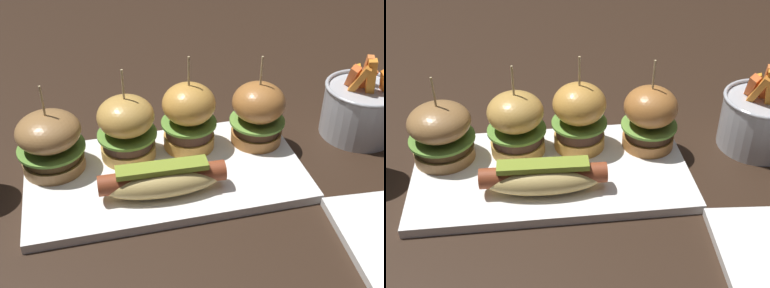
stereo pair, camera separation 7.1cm
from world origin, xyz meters
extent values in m
plane|color=black|center=(0.00, 0.00, 0.00)|extent=(3.00, 3.00, 0.00)
cube|color=white|center=(0.00, 0.00, 0.01)|extent=(0.40, 0.21, 0.01)
ellipsoid|color=tan|center=(-0.01, -0.05, 0.03)|extent=(0.16, 0.06, 0.04)
cylinder|color=brown|center=(-0.01, -0.05, 0.04)|extent=(0.17, 0.03, 0.03)
cube|color=olive|center=(-0.01, -0.05, 0.06)|extent=(0.12, 0.03, 0.01)
cylinder|color=#9A6E3E|center=(-0.16, 0.05, 0.02)|extent=(0.09, 0.09, 0.02)
cylinder|color=#3F2A15|center=(-0.16, 0.05, 0.04)|extent=(0.08, 0.08, 0.02)
cylinder|color=#609338|center=(-0.16, 0.05, 0.05)|extent=(0.10, 0.10, 0.00)
ellipsoid|color=#9A6E3E|center=(-0.16, 0.05, 0.08)|extent=(0.09, 0.09, 0.05)
cylinder|color=tan|center=(-0.16, 0.05, 0.12)|extent=(0.00, 0.00, 0.06)
cylinder|color=gold|center=(-0.05, 0.05, 0.02)|extent=(0.08, 0.08, 0.02)
cylinder|color=#442D25|center=(-0.05, 0.05, 0.04)|extent=(0.07, 0.07, 0.02)
cylinder|color=#609338|center=(-0.05, 0.05, 0.05)|extent=(0.09, 0.09, 0.00)
ellipsoid|color=gold|center=(-0.05, 0.05, 0.08)|extent=(0.08, 0.08, 0.06)
cylinder|color=tan|center=(-0.05, 0.05, 0.13)|extent=(0.00, 0.00, 0.06)
cylinder|color=gold|center=(0.05, 0.05, 0.02)|extent=(0.08, 0.08, 0.02)
cylinder|color=#482E23|center=(0.05, 0.05, 0.04)|extent=(0.07, 0.07, 0.02)
cylinder|color=#609338|center=(0.05, 0.05, 0.06)|extent=(0.08, 0.08, 0.00)
ellipsoid|color=gold|center=(0.05, 0.05, 0.09)|extent=(0.08, 0.08, 0.06)
cylinder|color=tan|center=(0.05, 0.05, 0.13)|extent=(0.00, 0.00, 0.06)
cylinder|color=#B16E34|center=(0.15, 0.04, 0.02)|extent=(0.08, 0.08, 0.02)
cylinder|color=#412717|center=(0.15, 0.04, 0.04)|extent=(0.07, 0.07, 0.02)
cylinder|color=#6B9E3D|center=(0.15, 0.04, 0.05)|extent=(0.08, 0.08, 0.00)
ellipsoid|color=#B16E34|center=(0.15, 0.04, 0.08)|extent=(0.08, 0.08, 0.06)
cylinder|color=tan|center=(0.15, 0.04, 0.13)|extent=(0.00, 0.00, 0.06)
cylinder|color=#B7BABF|center=(0.33, 0.04, 0.04)|extent=(0.12, 0.12, 0.08)
torus|color=#B7BABF|center=(0.33, 0.04, 0.08)|extent=(0.12, 0.12, 0.01)
cube|color=orange|center=(0.33, 0.03, 0.09)|extent=(0.03, 0.02, 0.09)
cube|color=orange|center=(0.33, 0.06, 0.08)|extent=(0.04, 0.03, 0.07)
cube|color=#C9612A|center=(0.34, 0.06, 0.08)|extent=(0.02, 0.03, 0.06)
cube|color=orange|center=(0.33, 0.05, 0.09)|extent=(0.02, 0.03, 0.09)
cube|color=orange|center=(0.35, 0.03, 0.09)|extent=(0.04, 0.04, 0.08)
cube|color=orange|center=(0.31, 0.06, 0.09)|extent=(0.03, 0.05, 0.08)
cube|color=orange|center=(0.31, 0.04, 0.09)|extent=(0.03, 0.04, 0.08)
camera|label=1|loc=(-0.10, -0.56, 0.46)|focal=46.69mm
camera|label=2|loc=(-0.03, -0.58, 0.46)|focal=46.69mm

